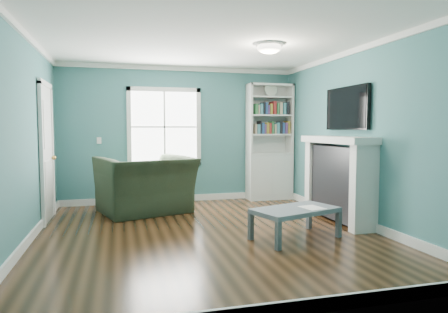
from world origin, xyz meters
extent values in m
plane|color=black|center=(0.00, 0.00, 0.00)|extent=(5.00, 5.00, 0.00)
plane|color=#3A7979|center=(0.00, 2.50, 1.30)|extent=(4.50, 0.00, 4.50)
plane|color=#3A7979|center=(0.00, -2.50, 1.30)|extent=(4.50, 0.00, 4.50)
plane|color=#3A7979|center=(-2.25, 0.00, 1.30)|extent=(0.00, 5.00, 5.00)
plane|color=#3A7979|center=(2.25, 0.00, 1.30)|extent=(0.00, 5.00, 5.00)
plane|color=white|center=(0.00, 0.00, 2.60)|extent=(5.00, 5.00, 0.00)
cube|color=white|center=(0.00, 2.48, 0.06)|extent=(4.50, 0.03, 0.12)
cube|color=white|center=(0.00, -2.48, 0.06)|extent=(4.50, 0.03, 0.12)
cube|color=white|center=(-2.23, 0.00, 0.06)|extent=(0.03, 5.00, 0.12)
cube|color=white|center=(2.23, 0.00, 0.06)|extent=(0.03, 5.00, 0.12)
cube|color=white|center=(0.00, 2.48, 2.56)|extent=(4.50, 0.04, 0.08)
cube|color=white|center=(-2.23, 0.00, 2.56)|extent=(0.04, 5.00, 0.08)
cube|color=white|center=(2.23, 0.00, 2.56)|extent=(0.04, 5.00, 0.08)
cube|color=white|center=(-0.30, 2.50, 1.45)|extent=(1.24, 0.01, 1.34)
cube|color=white|center=(-0.96, 2.48, 1.45)|extent=(0.08, 0.06, 1.50)
cube|color=white|center=(0.36, 2.48, 1.45)|extent=(0.08, 0.06, 1.50)
cube|color=white|center=(-0.30, 2.48, 0.74)|extent=(1.40, 0.06, 0.08)
cube|color=white|center=(-0.30, 2.48, 2.16)|extent=(1.40, 0.06, 0.08)
cube|color=white|center=(-0.30, 2.48, 1.45)|extent=(1.24, 0.03, 0.03)
cube|color=white|center=(-0.30, 2.48, 1.45)|extent=(0.03, 0.03, 1.34)
cube|color=silver|center=(1.77, 2.30, 0.45)|extent=(0.90, 0.35, 0.90)
cube|color=silver|center=(1.34, 2.30, 1.60)|extent=(0.04, 0.35, 1.40)
cube|color=silver|center=(2.20, 2.30, 1.60)|extent=(0.04, 0.35, 1.40)
cube|color=silver|center=(1.77, 2.46, 1.60)|extent=(0.90, 0.02, 1.40)
cube|color=silver|center=(1.77, 2.30, 2.28)|extent=(0.90, 0.35, 0.04)
cube|color=silver|center=(1.77, 2.30, 0.92)|extent=(0.84, 0.33, 0.03)
cube|color=silver|center=(1.77, 2.30, 1.30)|extent=(0.84, 0.33, 0.03)
cube|color=silver|center=(1.77, 2.30, 1.68)|extent=(0.84, 0.33, 0.03)
cube|color=silver|center=(1.77, 2.30, 2.04)|extent=(0.84, 0.33, 0.03)
cube|color=tan|center=(1.77, 2.28, 1.43)|extent=(0.70, 0.25, 0.22)
cube|color=teal|center=(1.77, 2.28, 1.81)|extent=(0.70, 0.25, 0.22)
cylinder|color=beige|center=(1.77, 2.25, 2.19)|extent=(0.26, 0.06, 0.26)
cube|color=black|center=(2.09, 0.20, 0.60)|extent=(0.30, 1.20, 1.10)
cube|color=black|center=(2.07, 0.20, 0.40)|extent=(0.22, 0.65, 0.70)
cube|color=silver|center=(2.07, -0.47, 0.60)|extent=(0.36, 0.16, 1.20)
cube|color=silver|center=(2.07, 0.87, 0.60)|extent=(0.36, 0.16, 1.20)
cube|color=silver|center=(2.05, 0.20, 1.25)|extent=(0.44, 1.58, 0.10)
cube|color=black|center=(2.20, 0.20, 1.72)|extent=(0.06, 1.10, 0.65)
cube|color=silver|center=(-2.23, 1.40, 1.02)|extent=(0.04, 0.80, 2.05)
cube|color=white|center=(-2.22, 0.95, 1.02)|extent=(0.05, 0.08, 2.13)
cube|color=white|center=(-2.22, 1.85, 1.02)|extent=(0.05, 0.08, 2.13)
cube|color=white|center=(-2.22, 1.40, 2.09)|extent=(0.05, 0.98, 0.08)
sphere|color=#BF8C3F|center=(-2.17, 1.70, 0.95)|extent=(0.07, 0.07, 0.07)
ellipsoid|color=white|center=(0.90, 0.10, 2.54)|extent=(0.34, 0.34, 0.15)
cylinder|color=white|center=(0.90, 0.10, 2.58)|extent=(0.38, 0.38, 0.03)
cube|color=white|center=(-1.50, 2.48, 1.20)|extent=(0.08, 0.01, 0.12)
imported|color=black|center=(-0.72, 1.60, 0.63)|extent=(1.67, 1.34, 1.27)
cube|color=#475055|center=(0.63, -0.93, 0.17)|extent=(0.07, 0.07, 0.34)
cube|color=#475055|center=(1.61, -0.61, 0.17)|extent=(0.07, 0.07, 0.34)
cube|color=#475055|center=(0.46, -0.42, 0.17)|extent=(0.07, 0.07, 0.34)
cube|color=#475055|center=(1.44, -0.10, 0.17)|extent=(0.07, 0.07, 0.34)
cube|color=#4F5D65|center=(1.04, -0.52, 0.37)|extent=(1.22, 0.90, 0.06)
cube|color=white|center=(1.25, -0.55, 0.40)|extent=(0.29, 0.35, 0.00)
camera|label=1|loc=(-1.15, -5.19, 1.42)|focal=32.00mm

